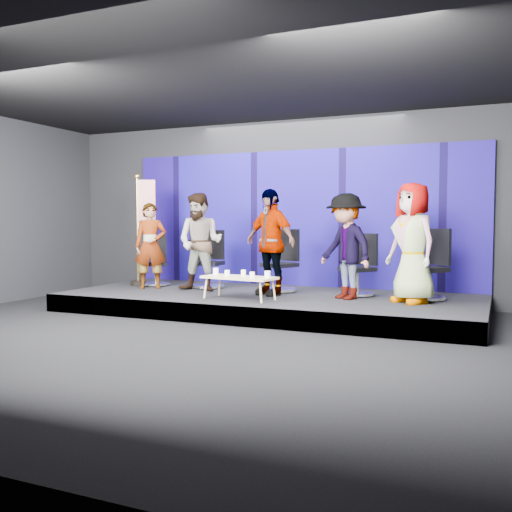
# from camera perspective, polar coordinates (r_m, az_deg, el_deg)

# --- Properties ---
(ground) EXTENTS (10.00, 10.00, 0.00)m
(ground) POSITION_cam_1_polar(r_m,az_deg,el_deg) (7.57, -5.90, -8.26)
(ground) COLOR black
(ground) RESTS_ON ground
(room_walls) EXTENTS (10.02, 8.02, 3.51)m
(room_walls) POSITION_cam_1_polar(r_m,az_deg,el_deg) (7.47, -6.02, 10.32)
(room_walls) COLOR black
(room_walls) RESTS_ON ground
(riser) EXTENTS (7.00, 3.00, 0.30)m
(riser) POSITION_cam_1_polar(r_m,az_deg,el_deg) (9.77, 1.30, -4.69)
(riser) COLOR black
(riser) RESTS_ON ground
(backdrop) EXTENTS (7.00, 0.08, 2.60)m
(backdrop) POSITION_cam_1_polar(r_m,az_deg,el_deg) (11.03, 4.14, 3.79)
(backdrop) COLOR #130755
(backdrop) RESTS_ON riser
(chair_a) EXTENTS (0.76, 0.76, 0.98)m
(chair_a) POSITION_cam_1_polar(r_m,az_deg,el_deg) (11.20, -9.99, -1.27)
(chair_a) COLOR silver
(chair_a) RESTS_ON riser
(panelist_a) EXTENTS (0.69, 0.62, 1.58)m
(panelist_a) POSITION_cam_1_polar(r_m,az_deg,el_deg) (10.68, -10.50, 1.02)
(panelist_a) COLOR black
(panelist_a) RESTS_ON riser
(chair_b) EXTENTS (0.65, 0.65, 1.08)m
(chair_b) POSITION_cam_1_polar(r_m,az_deg,el_deg) (10.65, -4.71, -1.30)
(chair_b) COLOR silver
(chair_b) RESTS_ON riser
(panelist_b) EXTENTS (0.89, 0.72, 1.74)m
(panelist_b) POSITION_cam_1_polar(r_m,az_deg,el_deg) (10.14, -5.60, 1.39)
(panelist_b) COLOR black
(panelist_b) RESTS_ON riser
(chair_c) EXTENTS (0.81, 0.81, 1.10)m
(chair_c) POSITION_cam_1_polar(r_m,az_deg,el_deg) (10.07, 2.59, -1.52)
(chair_c) COLOR silver
(chair_c) RESTS_ON riser
(panelist_c) EXTENTS (1.13, 0.80, 1.79)m
(panelist_c) POSITION_cam_1_polar(r_m,az_deg,el_deg) (9.57, 1.40, 1.41)
(panelist_c) COLOR black
(panelist_c) RESTS_ON riser
(chair_d) EXTENTS (0.81, 0.81, 1.04)m
(chair_d) POSITION_cam_1_polar(r_m,az_deg,el_deg) (9.64, 10.33, -1.91)
(chair_d) COLOR silver
(chair_d) RESTS_ON riser
(panelist_d) EXTENTS (1.25, 1.13, 1.68)m
(panelist_d) POSITION_cam_1_polar(r_m,az_deg,el_deg) (9.17, 8.96, 0.95)
(panelist_d) COLOR black
(panelist_d) RESTS_ON riser
(chair_e) EXTENTS (0.89, 0.89, 1.12)m
(chair_e) POSITION_cam_1_polar(r_m,az_deg,el_deg) (9.41, 16.95, -1.97)
(chair_e) COLOR silver
(chair_e) RESTS_ON riser
(panelist_e) EXTENTS (1.06, 1.01, 1.82)m
(panelist_e) POSITION_cam_1_polar(r_m,az_deg,el_deg) (8.94, 15.37, 1.26)
(panelist_e) COLOR black
(panelist_e) RESTS_ON riser
(coffee_table) EXTENTS (1.25, 0.67, 0.37)m
(coffee_table) POSITION_cam_1_polar(r_m,az_deg,el_deg) (9.06, -1.69, -2.23)
(coffee_table) COLOR tan
(coffee_table) RESTS_ON riser
(mug_a) EXTENTS (0.09, 0.09, 0.11)m
(mug_a) POSITION_cam_1_polar(r_m,az_deg,el_deg) (9.38, -4.05, -1.54)
(mug_a) COLOR white
(mug_a) RESTS_ON coffee_table
(mug_b) EXTENTS (0.08, 0.08, 0.10)m
(mug_b) POSITION_cam_1_polar(r_m,az_deg,el_deg) (9.08, -2.90, -1.73)
(mug_b) COLOR white
(mug_b) RESTS_ON coffee_table
(mug_c) EXTENTS (0.08, 0.08, 0.09)m
(mug_c) POSITION_cam_1_polar(r_m,az_deg,el_deg) (9.19, -1.26, -1.68)
(mug_c) COLOR white
(mug_c) RESTS_ON coffee_table
(mug_d) EXTENTS (0.08, 0.08, 0.09)m
(mug_d) POSITION_cam_1_polar(r_m,az_deg,el_deg) (8.81, -0.38, -1.89)
(mug_d) COLOR white
(mug_d) RESTS_ON coffee_table
(mug_e) EXTENTS (0.09, 0.09, 0.11)m
(mug_e) POSITION_cam_1_polar(r_m,az_deg,el_deg) (8.81, 1.16, -1.85)
(mug_e) COLOR white
(mug_e) RESTS_ON coffee_table
(flag_stand) EXTENTS (0.48, 0.30, 2.15)m
(flag_stand) POSITION_cam_1_polar(r_m,az_deg,el_deg) (11.20, -11.23, 2.90)
(flag_stand) COLOR black
(flag_stand) RESTS_ON riser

